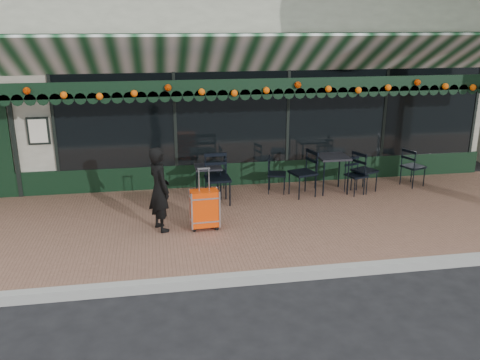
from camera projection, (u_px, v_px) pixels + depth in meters
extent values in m
plane|color=black|center=(262.00, 279.00, 7.38)|extent=(80.00, 80.00, 0.00)
cube|color=brown|center=(239.00, 223.00, 9.24)|extent=(18.00, 4.00, 0.15)
cube|color=#9E9E99|center=(263.00, 277.00, 7.28)|extent=(18.00, 0.16, 0.15)
cube|color=gray|center=(203.00, 70.00, 14.22)|extent=(12.00, 8.00, 4.50)
cube|color=black|center=(279.00, 116.00, 10.82)|extent=(9.20, 0.04, 2.00)
cube|color=silver|center=(38.00, 131.00, 10.04)|extent=(0.42, 0.04, 0.55)
cube|color=black|center=(234.00, 87.00, 9.01)|extent=(12.00, 0.03, 0.28)
cylinder|color=orange|center=(234.00, 89.00, 8.96)|extent=(11.60, 0.12, 0.12)
imported|color=black|center=(159.00, 189.00, 8.54)|extent=(0.53, 0.62, 1.46)
cube|color=#EF3D07|center=(205.00, 208.00, 8.66)|extent=(0.49, 0.29, 0.63)
cube|color=black|center=(205.00, 227.00, 8.77)|extent=(0.49, 0.29, 0.06)
cube|color=silver|center=(204.00, 180.00, 8.51)|extent=(0.21, 0.04, 0.39)
cube|color=black|center=(333.00, 157.00, 10.47)|extent=(0.62, 0.62, 0.04)
cylinder|color=black|center=(324.00, 179.00, 10.30)|extent=(0.03, 0.03, 0.73)
cylinder|color=black|center=(348.00, 178.00, 10.38)|extent=(0.03, 0.03, 0.73)
cylinder|color=black|center=(316.00, 172.00, 10.79)|extent=(0.03, 0.03, 0.73)
cylinder|color=black|center=(339.00, 171.00, 10.87)|extent=(0.03, 0.03, 0.73)
cube|color=black|center=(208.00, 167.00, 10.16)|extent=(0.53, 0.53, 0.04)
cylinder|color=black|center=(199.00, 186.00, 10.02)|extent=(0.03, 0.03, 0.62)
cylinder|color=black|center=(221.00, 185.00, 10.09)|extent=(0.03, 0.03, 0.62)
cylinder|color=black|center=(197.00, 180.00, 10.43)|extent=(0.03, 0.03, 0.62)
cylinder|color=black|center=(218.00, 179.00, 10.50)|extent=(0.03, 0.03, 0.62)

